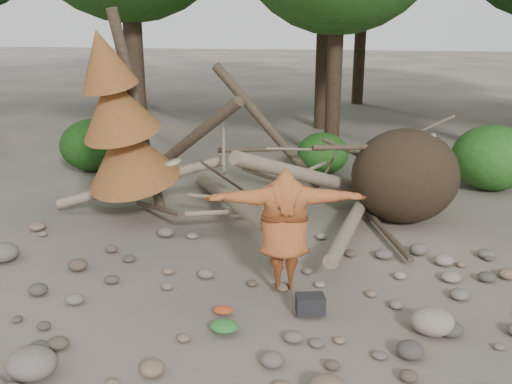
# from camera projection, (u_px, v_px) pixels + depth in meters

# --- Properties ---
(ground) EXTENTS (120.00, 120.00, 0.00)m
(ground) POSITION_uv_depth(u_px,v_px,m) (248.00, 313.00, 8.41)
(ground) COLOR #514C44
(ground) RESTS_ON ground
(deadfall_pile) EXTENTS (8.55, 5.24, 3.30)m
(deadfall_pile) POSITION_uv_depth(u_px,v_px,m) (376.00, 178.00, 11.83)
(deadfall_pile) COLOR #332619
(deadfall_pile) RESTS_ON ground
(dead_conifer) EXTENTS (2.06, 2.16, 4.35)m
(dead_conifer) POSITION_uv_depth(u_px,v_px,m) (121.00, 123.00, 11.38)
(dead_conifer) COLOR #4C3F30
(dead_conifer) RESTS_ON ground
(bush_left) EXTENTS (1.80, 1.80, 1.44)m
(bush_left) POSITION_uv_depth(u_px,v_px,m) (93.00, 145.00, 15.74)
(bush_left) COLOR #1A4612
(bush_left) RESTS_ON ground
(bush_mid) EXTENTS (1.40, 1.40, 1.12)m
(bush_mid) POSITION_uv_depth(u_px,v_px,m) (323.00, 153.00, 15.48)
(bush_mid) COLOR #235919
(bush_mid) RESTS_ON ground
(bush_right) EXTENTS (2.00, 2.00, 1.60)m
(bush_right) POSITION_uv_depth(u_px,v_px,m) (493.00, 157.00, 14.06)
(bush_right) COLOR #2C6A21
(bush_right) RESTS_ON ground
(frisbee_thrower) EXTENTS (3.02, 1.04, 2.12)m
(frisbee_thrower) POSITION_uv_depth(u_px,v_px,m) (284.00, 229.00, 8.72)
(frisbee_thrower) COLOR #A55125
(frisbee_thrower) RESTS_ON ground
(backpack) EXTENTS (0.46, 0.36, 0.27)m
(backpack) POSITION_uv_depth(u_px,v_px,m) (310.00, 308.00, 8.28)
(backpack) COLOR black
(backpack) RESTS_ON ground
(cloth_green) EXTENTS (0.40, 0.33, 0.15)m
(cloth_green) POSITION_uv_depth(u_px,v_px,m) (224.00, 329.00, 7.84)
(cloth_green) COLOR #2C6E2C
(cloth_green) RESTS_ON ground
(cloth_orange) EXTENTS (0.29, 0.23, 0.10)m
(cloth_orange) POSITION_uv_depth(u_px,v_px,m) (223.00, 313.00, 8.31)
(cloth_orange) COLOR #AB3E1D
(cloth_orange) RESTS_ON ground
(boulder_front_left) EXTENTS (0.62, 0.55, 0.37)m
(boulder_front_left) POSITION_uv_depth(u_px,v_px,m) (32.00, 363.00, 6.89)
(boulder_front_left) COLOR slate
(boulder_front_left) RESTS_ON ground
(boulder_mid_right) EXTENTS (0.60, 0.54, 0.36)m
(boulder_mid_right) POSITION_uv_depth(u_px,v_px,m) (433.00, 322.00, 7.83)
(boulder_mid_right) COLOR gray
(boulder_mid_right) RESTS_ON ground
(boulder_mid_left) EXTENTS (0.57, 0.51, 0.34)m
(boulder_mid_left) POSITION_uv_depth(u_px,v_px,m) (2.00, 252.00, 10.10)
(boulder_mid_left) COLOR #645D54
(boulder_mid_left) RESTS_ON ground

